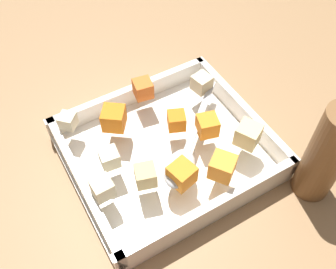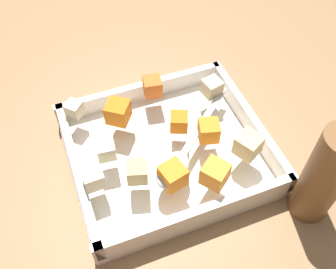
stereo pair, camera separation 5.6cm
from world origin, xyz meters
TOP-DOWN VIEW (x-y plane):
  - ground_plane at (0.00, 0.00)m, footprint 4.00×4.00m
  - baking_dish at (0.00, 0.01)m, footprint 0.29×0.26m
  - carrot_chunk_heap_side at (0.03, 0.02)m, footprint 0.03×0.03m
  - carrot_chunk_far_left at (-0.02, -0.07)m, footprint 0.04×0.04m
  - carrot_chunk_mid_left at (0.04, -0.08)m, footprint 0.05×0.05m
  - carrot_chunk_corner_ne at (0.01, 0.10)m, footprint 0.03×0.03m
  - carrot_chunk_corner_sw at (-0.05, 0.07)m, footprint 0.05×0.05m
  - carrot_chunk_under_handle at (0.06, -0.01)m, footprint 0.04×0.04m
  - potato_chunk_far_right at (0.10, 0.07)m, footprint 0.03×0.03m
  - potato_chunk_mid_right at (0.10, -0.06)m, footprint 0.04×0.04m
  - potato_chunk_near_left at (-0.06, -0.04)m, footprint 0.03×0.03m
  - potato_chunk_back_center at (-0.09, 0.01)m, footprint 0.03×0.03m
  - potato_chunk_rim_edge at (-0.12, -0.03)m, footprint 0.03×0.03m
  - potato_chunk_center at (-0.11, 0.10)m, footprint 0.03×0.03m
  - serving_spoon at (-0.00, -0.04)m, footprint 0.18×0.16m
  - pepper_mill at (0.16, -0.15)m, footprint 0.05×0.05m

SIDE VIEW (x-z plane):
  - ground_plane at x=0.00m, z-range 0.00..0.00m
  - baking_dish at x=0.00m, z-range -0.01..0.04m
  - serving_spoon at x=0.00m, z-range 0.05..0.07m
  - potato_chunk_center at x=-0.11m, z-range 0.05..0.07m
  - potato_chunk_back_center at x=-0.09m, z-range 0.05..0.07m
  - carrot_chunk_heap_side at x=0.03m, z-range 0.05..0.07m
  - potato_chunk_rim_edge at x=-0.12m, z-range 0.05..0.08m
  - potato_chunk_far_right at x=0.10m, z-range 0.05..0.08m
  - potato_chunk_near_left at x=-0.06m, z-range 0.05..0.08m
  - carrot_chunk_corner_ne at x=0.01m, z-range 0.05..0.08m
  - carrot_chunk_under_handle at x=0.06m, z-range 0.05..0.08m
  - carrot_chunk_far_left at x=-0.02m, z-range 0.05..0.08m
  - carrot_chunk_mid_left at x=0.04m, z-range 0.05..0.08m
  - potato_chunk_mid_right at x=0.10m, z-range 0.05..0.08m
  - carrot_chunk_corner_sw at x=-0.05m, z-range 0.05..0.08m
  - pepper_mill at x=0.16m, z-range -0.01..0.18m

